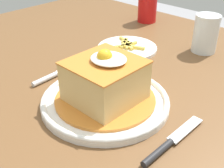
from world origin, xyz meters
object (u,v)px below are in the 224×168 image
Objects in this scene: fork at (53,75)px; drinking_glass at (205,36)px; knife at (166,145)px; soda_can at (148,4)px; side_plate_fries at (127,48)px; main_plate at (105,101)px.

fork is 1.35× the size of drinking_glass.
drinking_glass is (-0.15, 0.40, 0.04)m from knife.
drinking_glass is at bearing 110.73° from knife.
soda_can reaches higher than side_plate_fries.
drinking_glass reaches higher than knife.
knife is 1.33× the size of soda_can.
drinking_glass is (0.01, 0.38, 0.04)m from main_plate.
knife is 0.97× the size of side_plate_fries.
side_plate_fries is (0.11, -0.24, -0.06)m from soda_can.
fork is 0.83× the size of side_plate_fries.
side_plate_fries is at bearing 121.97° from main_plate.
fork is at bearing -115.19° from drinking_glass.
drinking_glass is at bearing -19.10° from soda_can.
soda_can reaches higher than drinking_glass.
side_plate_fries reaches higher than fork.
fork is at bearing -78.94° from soda_can.
main_plate is 0.55m from soda_can.
main_plate reaches higher than fork.
soda_can is (-0.09, 0.49, 0.06)m from fork.
main_plate is 2.50× the size of drinking_glass.
drinking_glass is at bearing 64.81° from fork.
main_plate is 0.17m from fork.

